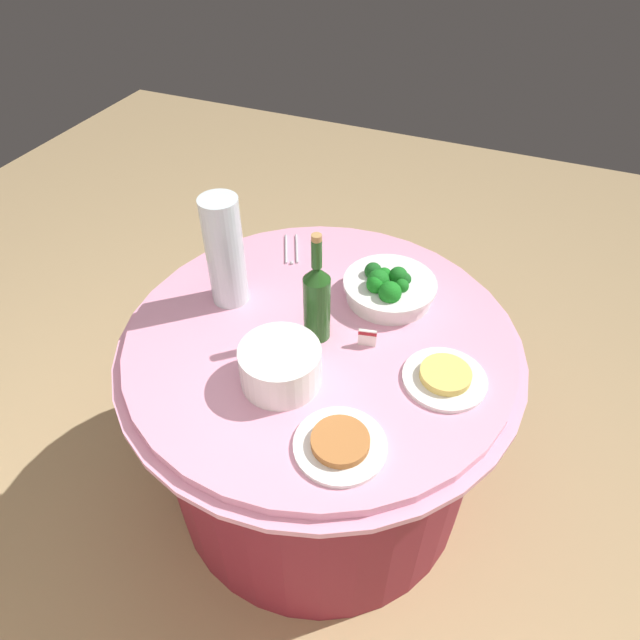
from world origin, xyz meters
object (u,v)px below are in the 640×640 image
at_px(broccoli_bowl, 389,287).
at_px(plate_stack, 280,365).
at_px(decorative_fruit_vase, 225,254).
at_px(serving_tongs, 291,250).
at_px(food_plate_peanuts, 340,444).
at_px(wine_bottle, 317,300).
at_px(food_plate_noodles, 445,377).
at_px(label_placard_front, 367,337).

bearing_deg(broccoli_bowl, plate_stack, 69.61).
bearing_deg(decorative_fruit_vase, serving_tongs, -102.90).
distance_m(serving_tongs, food_plate_peanuts, 0.79).
bearing_deg(food_plate_peanuts, plate_stack, -31.94).
relative_size(plate_stack, food_plate_peanuts, 0.95).
height_order(wine_bottle, serving_tongs, wine_bottle).
bearing_deg(wine_bottle, food_plate_peanuts, 120.94).
bearing_deg(food_plate_noodles, broccoli_bowl, -47.73).
distance_m(broccoli_bowl, wine_bottle, 0.28).
distance_m(food_plate_peanuts, label_placard_front, 0.35).
xyz_separation_m(wine_bottle, food_plate_peanuts, (-0.19, 0.33, -0.12)).
xyz_separation_m(plate_stack, label_placard_front, (-0.16, -0.21, -0.02)).
bearing_deg(wine_bottle, label_placard_front, -173.67).
height_order(serving_tongs, food_plate_peanuts, food_plate_peanuts).
distance_m(plate_stack, wine_bottle, 0.21).
bearing_deg(decorative_fruit_vase, broccoli_bowl, -157.80).
xyz_separation_m(plate_stack, food_plate_peanuts, (-0.22, 0.13, -0.04)).
bearing_deg(food_plate_peanuts, label_placard_front, -81.32).
relative_size(broccoli_bowl, label_placard_front, 5.09).
xyz_separation_m(plate_stack, wine_bottle, (-0.02, -0.19, 0.07)).
xyz_separation_m(wine_bottle, decorative_fruit_vase, (0.30, -0.05, 0.03)).
bearing_deg(serving_tongs, food_plate_noodles, 148.64).
bearing_deg(plate_stack, label_placard_front, -128.21).
bearing_deg(food_plate_noodles, decorative_fruit_vase, -6.69).
distance_m(food_plate_noodles, label_placard_front, 0.23).
distance_m(wine_bottle, label_placard_front, 0.17).
xyz_separation_m(serving_tongs, food_plate_peanuts, (-0.43, 0.67, 0.01)).
bearing_deg(plate_stack, wine_bottle, -96.01).
bearing_deg(decorative_fruit_vase, food_plate_peanuts, 143.08).
bearing_deg(food_plate_noodles, food_plate_peanuts, 59.15).
height_order(food_plate_peanuts, label_placard_front, label_placard_front).
distance_m(wine_bottle, serving_tongs, 0.43).
xyz_separation_m(broccoli_bowl, wine_bottle, (0.14, 0.23, 0.09)).
distance_m(serving_tongs, label_placard_front, 0.50).
bearing_deg(food_plate_noodles, plate_stack, 22.42).
height_order(decorative_fruit_vase, serving_tongs, decorative_fruit_vase).
relative_size(plate_stack, decorative_fruit_vase, 0.62).
xyz_separation_m(broccoli_bowl, decorative_fruit_vase, (0.44, 0.18, 0.12)).
bearing_deg(broccoli_bowl, food_plate_noodles, 132.27).
height_order(food_plate_noodles, label_placard_front, label_placard_front).
height_order(plate_stack, serving_tongs, plate_stack).
xyz_separation_m(plate_stack, food_plate_noodles, (-0.39, -0.16, -0.04)).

